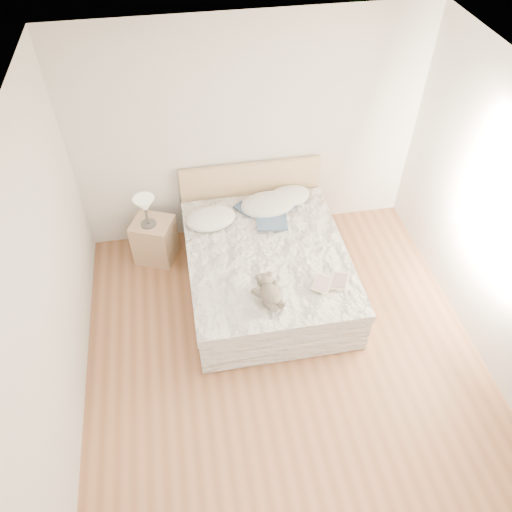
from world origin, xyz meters
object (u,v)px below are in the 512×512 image
bed (266,265)px  teddy_bear (270,299)px  table_lamp (145,206)px  photo_book (210,223)px  nightstand (155,240)px  childrens_book (331,283)px

bed → teddy_bear: size_ratio=5.93×
table_lamp → bed: bearing=-26.9°
teddy_bear → bed: bearing=67.3°
table_lamp → photo_book: table_lamp is taller
bed → teddy_bear: 0.85m
nightstand → table_lamp: size_ratio=1.46×
photo_book → bed: bearing=-70.7°
bed → nightstand: bearing=151.3°
bed → photo_book: size_ratio=7.40×
childrens_book → teddy_bear: (-0.65, -0.12, 0.02)m
bed → childrens_book: 0.91m
table_lamp → teddy_bear: bearing=-51.0°
bed → table_lamp: (-1.26, 0.64, 0.53)m
bed → nightstand: bed is taller
bed → nightstand: 1.40m
table_lamp → photo_book: 0.74m
bed → childrens_book: bearing=-50.8°
teddy_bear → childrens_book: bearing=-4.2°
bed → childrens_book: (0.54, -0.66, 0.32)m
table_lamp → childrens_book: table_lamp is taller
bed → table_lamp: 1.51m
photo_book → childrens_book: childrens_book is taller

